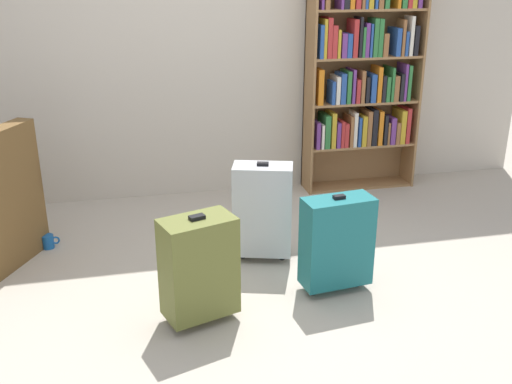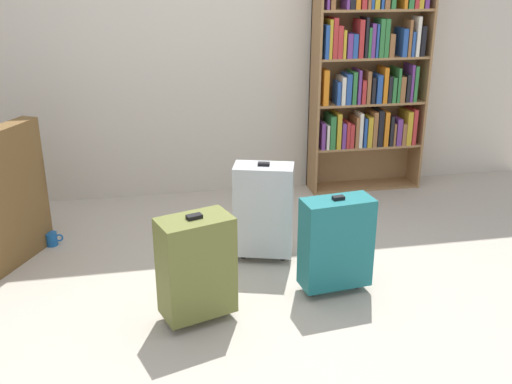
# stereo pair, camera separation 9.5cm
# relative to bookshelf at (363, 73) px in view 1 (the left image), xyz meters

# --- Properties ---
(ground_plane) EXTENTS (9.50, 9.50, 0.00)m
(ground_plane) POSITION_rel_bookshelf_xyz_m (-1.14, -1.67, -0.99)
(ground_plane) COLOR #B2A899
(back_wall) EXTENTS (5.43, 0.10, 2.60)m
(back_wall) POSITION_rel_bookshelf_xyz_m (-1.14, 0.20, 0.31)
(back_wall) COLOR beige
(back_wall) RESTS_ON ground
(bookshelf) EXTENTS (0.95, 0.26, 1.86)m
(bookshelf) POSITION_rel_bookshelf_xyz_m (0.00, 0.00, 0.00)
(bookshelf) COLOR olive
(bookshelf) RESTS_ON ground
(mug) EXTENTS (0.12, 0.08, 0.10)m
(mug) POSITION_rel_bookshelf_xyz_m (-2.53, -0.71, -0.95)
(mug) COLOR #1959A5
(mug) RESTS_ON ground
(suitcase_silver) EXTENTS (0.42, 0.30, 0.67)m
(suitcase_silver) POSITION_rel_bookshelf_xyz_m (-1.13, -1.18, -0.65)
(suitcase_silver) COLOR #B7BABF
(suitcase_silver) RESTS_ON ground
(suitcase_teal) EXTENTS (0.43, 0.23, 0.61)m
(suitcase_teal) POSITION_rel_bookshelf_xyz_m (-0.80, -1.67, -0.68)
(suitcase_teal) COLOR #19666B
(suitcase_teal) RESTS_ON ground
(suitcase_olive) EXTENTS (0.43, 0.33, 0.62)m
(suitcase_olive) POSITION_rel_bookshelf_xyz_m (-1.63, -1.82, -0.67)
(suitcase_olive) COLOR brown
(suitcase_olive) RESTS_ON ground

